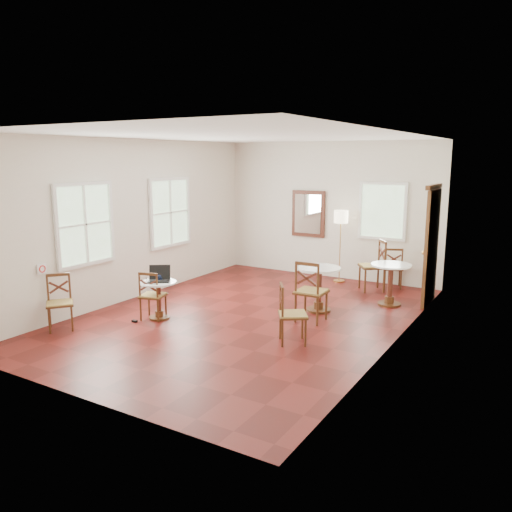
{
  "coord_description": "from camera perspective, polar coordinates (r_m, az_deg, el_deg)",
  "views": [
    {
      "loc": [
        4.4,
        -7.08,
        2.67
      ],
      "look_at": [
        0.0,
        0.3,
        1.0
      ],
      "focal_mm": 35.85,
      "sensor_mm": 36.0,
      "label": 1
    }
  ],
  "objects": [
    {
      "name": "room_shell",
      "position": [
        8.63,
        -0.44,
        5.82
      ],
      "size": [
        5.02,
        7.02,
        3.01
      ],
      "color": "silver",
      "rests_on": "ground"
    },
    {
      "name": "chair_near_b",
      "position": [
        8.59,
        -21.06,
        -4.85
      ],
      "size": [
        0.56,
        0.56,
        0.87
      ],
      "rotation": [
        0.0,
        0.0,
        0.9
      ],
      "color": "#4D2B13",
      "rests_on": "ground"
    },
    {
      "name": "chair_back_a",
      "position": [
        10.91,
        15.03,
        -1.27
      ],
      "size": [
        0.5,
        0.5,
        0.85
      ],
      "rotation": [
        0.0,
        0.0,
        3.5
      ],
      "color": "#4D2B13",
      "rests_on": "ground"
    },
    {
      "name": "ground",
      "position": [
        8.75,
        -1.01,
        -6.77
      ],
      "size": [
        7.0,
        7.0,
        0.0
      ],
      "primitive_type": "plane",
      "color": "#56120E",
      "rests_on": "ground"
    },
    {
      "name": "chair_mid_b",
      "position": [
        7.45,
        3.95,
        -6.47
      ],
      "size": [
        0.56,
        0.56,
        0.88
      ],
      "rotation": [
        0.0,
        0.0,
        2.15
      ],
      "color": "#4D2B13",
      "rests_on": "ground"
    },
    {
      "name": "cafe_table_near",
      "position": [
        8.69,
        -10.81,
        -4.38
      ],
      "size": [
        0.6,
        0.6,
        0.64
      ],
      "color": "#4D2B13",
      "rests_on": "ground"
    },
    {
      "name": "navy_mug",
      "position": [
        8.67,
        -10.78,
        -2.44
      ],
      "size": [
        0.12,
        0.08,
        0.09
      ],
      "color": "black",
      "rests_on": "cafe_table_near"
    },
    {
      "name": "chair_near_a",
      "position": [
        8.67,
        -11.5,
        -4.32
      ],
      "size": [
        0.47,
        0.47,
        0.82
      ],
      "rotation": [
        0.0,
        0.0,
        3.43
      ],
      "color": "#4D2B13",
      "rests_on": "ground"
    },
    {
      "name": "power_adapter",
      "position": [
        8.68,
        -13.4,
        -7.08
      ],
      "size": [
        0.09,
        0.05,
        0.04
      ],
      "primitive_type": "cube",
      "color": "black",
      "rests_on": "ground"
    },
    {
      "name": "chair_back_b",
      "position": [
        10.58,
        12.99,
        -1.05
      ],
      "size": [
        0.66,
        0.66,
        1.03
      ],
      "rotation": [
        0.0,
        0.0,
        -0.95
      ],
      "color": "#4D2B13",
      "rests_on": "ground"
    },
    {
      "name": "chair_mid_a",
      "position": [
        8.41,
        6.12,
        -3.95
      ],
      "size": [
        0.48,
        0.48,
        1.02
      ],
      "rotation": [
        0.0,
        0.0,
        3.16
      ],
      "color": "#4D2B13",
      "rests_on": "ground"
    },
    {
      "name": "laptop",
      "position": [
        8.67,
        -10.73,
        -2.33
      ],
      "size": [
        0.45,
        0.44,
        0.25
      ],
      "rotation": [
        0.0,
        0.0,
        0.59
      ],
      "color": "black",
      "rests_on": "cafe_table_near"
    },
    {
      "name": "cafe_table_mid",
      "position": [
        8.99,
        7.04,
        -3.13
      ],
      "size": [
        0.75,
        0.75,
        0.79
      ],
      "color": "#4D2B13",
      "rests_on": "ground"
    },
    {
      "name": "water_glass",
      "position": [
        8.51,
        -11.98,
        -2.68
      ],
      "size": [
        0.07,
        0.07,
        0.11
      ],
      "primitive_type": "cylinder",
      "color": "white",
      "rests_on": "cafe_table_near"
    },
    {
      "name": "cafe_table_back",
      "position": [
        9.6,
        14.76,
        -2.59
      ],
      "size": [
        0.72,
        0.72,
        0.77
      ],
      "color": "#4D2B13",
      "rests_on": "ground"
    },
    {
      "name": "mouse",
      "position": [
        8.59,
        -9.88,
        -2.74
      ],
      "size": [
        0.09,
        0.07,
        0.03
      ],
      "primitive_type": "ellipsoid",
      "rotation": [
        0.0,
        0.0,
        -0.13
      ],
      "color": "black",
      "rests_on": "cafe_table_near"
    },
    {
      "name": "floor_lamp",
      "position": [
        11.06,
        9.45,
        3.82
      ],
      "size": [
        0.3,
        0.3,
        1.55
      ],
      "color": "#BF8C3F",
      "rests_on": "ground"
    }
  ]
}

